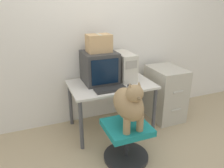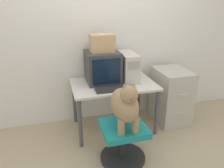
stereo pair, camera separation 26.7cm
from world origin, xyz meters
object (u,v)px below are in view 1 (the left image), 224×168
Objects in this scene: crt_monitor at (99,67)px; cardboard_box at (99,43)px; keyboard at (111,89)px; office_chair at (126,140)px; pc_tower at (124,66)px; filing_cabinet at (165,93)px; dog at (129,103)px.

cardboard_box is at bearing 90.00° from crt_monitor.
keyboard is 0.63m from cardboard_box.
crt_monitor is at bearing 93.08° from office_chair.
pc_tower reaches higher than keyboard.
crt_monitor is at bearing 173.02° from filing_cabinet.
filing_cabinet is (1.03, -0.13, -0.51)m from crt_monitor.
dog is (-0.32, -0.84, -0.15)m from pc_tower.
pc_tower is 1.55× the size of cardboard_box.
filing_cabinet is 1.33m from cardboard_box.
crt_monitor is at bearing 92.94° from dog.
keyboard is at bearing -84.67° from crt_monitor.
crt_monitor reaches higher than keyboard.
office_chair is 0.49m from dog.
cardboard_box is (0.00, 0.00, 0.33)m from crt_monitor.
filing_cabinet is at bearing 36.14° from dog.
pc_tower reaches higher than dog.
pc_tower is at bearing -1.76° from crt_monitor.
office_chair is at bearing -86.93° from cardboard_box.
keyboard reaches higher than office_chair.
crt_monitor is 1.45× the size of cardboard_box.
pc_tower is 1.07m from office_chair.
filing_cabinet is 2.59× the size of cardboard_box.
cardboard_box reaches higher than pc_tower.
keyboard is (-0.33, -0.33, -0.18)m from pc_tower.
dog is at bearing -87.08° from cardboard_box.
dog is 0.99m from cardboard_box.
keyboard is (0.03, -0.34, -0.20)m from crt_monitor.
dog reaches higher than filing_cabinet.
dog reaches higher than keyboard.
keyboard is 0.51m from dog.
crt_monitor is 1.16m from filing_cabinet.
filing_cabinet is at bearing -7.19° from cardboard_box.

